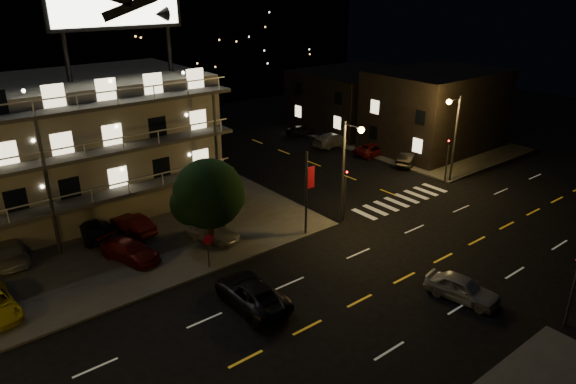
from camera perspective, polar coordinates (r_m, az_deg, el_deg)
ground at (r=29.59m, az=5.20°, el=-13.32°), size 140.00×140.00×0.00m
curb_ne at (r=62.25m, az=12.69°, el=5.79°), size 16.00×24.00×0.15m
motel at (r=43.24m, az=-27.70°, el=3.80°), size 28.00×13.80×18.10m
side_bldg_front at (r=58.89m, az=16.05°, el=8.75°), size 14.06×10.00×8.50m
side_bldg_back at (r=66.53m, az=7.56°, el=10.23°), size 14.06×12.00×7.00m
streetlight_nc at (r=37.75m, az=6.57°, el=3.24°), size 0.44×1.92×8.00m
streetlight_ne at (r=48.20m, az=17.93°, el=6.51°), size 1.92×0.44×8.00m
signal_nw at (r=39.29m, az=6.36°, el=0.30°), size 0.20×0.27×4.60m
signal_sw at (r=31.02m, az=29.19°, el=-8.97°), size 0.20×0.27×4.60m
signal_ne at (r=48.86m, az=17.32°, el=3.85°), size 0.27×0.20×4.60m
banner_north at (r=36.41m, az=2.13°, el=0.08°), size 0.83×0.16×6.40m
stop_sign at (r=33.07m, az=-8.88°, el=-5.90°), size 0.91×0.11×2.61m
tree at (r=34.87m, az=-8.86°, el=-0.43°), size 4.98×4.80×6.27m
lot_car_3 at (r=35.59m, az=-17.18°, el=-6.20°), size 3.30×4.87×1.31m
lot_car_4 at (r=36.79m, az=-8.35°, el=-4.37°), size 3.06×4.27×1.35m
lot_car_7 at (r=38.48m, az=-28.64°, el=-5.76°), size 2.34×5.08×1.44m
lot_car_8 at (r=39.24m, az=-20.90°, el=-3.88°), size 2.17×4.31×1.41m
lot_car_9 at (r=39.13m, az=-16.89°, el=-3.45°), size 2.19×4.32×1.36m
side_car_0 at (r=53.30m, az=13.29°, el=3.67°), size 4.55×3.06×1.42m
side_car_1 at (r=55.75m, az=9.47°, el=4.71°), size 4.54×2.13×1.26m
side_car_2 at (r=58.39m, az=5.00°, el=5.83°), size 5.00×2.04×1.45m
side_car_3 at (r=62.26m, az=1.49°, el=6.86°), size 3.95×2.44×1.26m
road_car_east at (r=31.93m, az=18.78°, el=-10.08°), size 2.49×4.50×1.45m
road_car_west at (r=29.91m, az=-4.14°, el=-11.11°), size 2.63×5.46×1.50m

